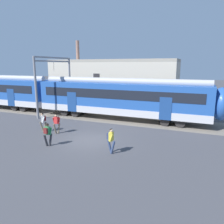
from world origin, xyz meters
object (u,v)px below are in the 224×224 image
pedestrian_red (57,122)px  pedestrian_green (47,133)px  commuter_train (53,94)px  pedestrian_white (43,120)px  pedestrian_yellow (111,138)px

pedestrian_red → pedestrian_green: same height
commuter_train → pedestrian_green: 11.57m
pedestrian_white → pedestrian_red: size_ratio=1.00×
commuter_train → pedestrian_green: bearing=-55.1°
pedestrian_white → pedestrian_red: (1.37, 0.03, 0.00)m
pedestrian_yellow → commuter_train: bearing=141.5°
commuter_train → pedestrian_white: commuter_train is taller
pedestrian_green → pedestrian_white: bearing=134.0°
commuter_train → pedestrian_white: bearing=-59.3°
pedestrian_green → pedestrian_red: bearing=114.0°
pedestrian_green → pedestrian_yellow: size_ratio=1.00×
pedestrian_white → pedestrian_green: bearing=-46.0°
pedestrian_red → pedestrian_green: bearing=-66.0°
commuter_train → pedestrian_green: commuter_train is taller
pedestrian_red → pedestrian_green: size_ratio=1.00×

